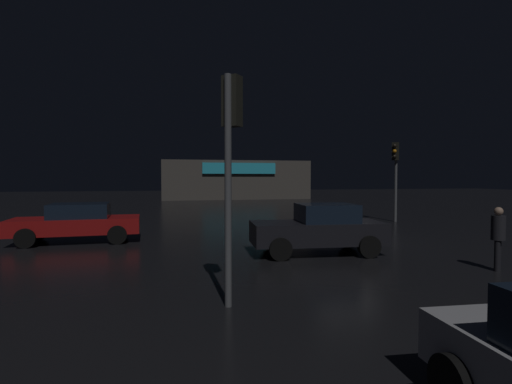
% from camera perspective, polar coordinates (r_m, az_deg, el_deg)
% --- Properties ---
extents(ground_plane, '(120.00, 120.00, 0.00)m').
position_cam_1_polar(ground_plane, '(15.52, 12.26, -6.89)').
color(ground_plane, black).
extents(store_building, '(16.37, 7.10, 4.29)m').
position_cam_1_polar(store_building, '(45.94, -3.22, 1.78)').
color(store_building, '#4C4742').
rests_on(store_building, ground).
extents(traffic_signal_opposite, '(0.42, 0.42, 4.31)m').
position_cam_1_polar(traffic_signal_opposite, '(22.70, 19.50, 3.55)').
color(traffic_signal_opposite, '#595B60').
rests_on(traffic_signal_opposite, ground).
extents(traffic_signal_cross_left, '(0.41, 0.43, 4.31)m').
position_cam_1_polar(traffic_signal_cross_left, '(7.44, -3.63, 7.69)').
color(traffic_signal_cross_left, '#595B60').
rests_on(traffic_signal_cross_left, ground).
extents(car_near, '(4.24, 2.15, 1.58)m').
position_cam_1_polar(car_near, '(12.65, 9.12, -5.27)').
color(car_near, black).
rests_on(car_near, ground).
extents(car_far, '(4.59, 2.24, 1.44)m').
position_cam_1_polar(car_far, '(16.21, -24.39, -3.96)').
color(car_far, '#A51414').
rests_on(car_far, ground).
extents(pedestrian, '(0.48, 0.48, 1.65)m').
position_cam_1_polar(pedestrian, '(11.98, 31.59, -5.18)').
color(pedestrian, black).
rests_on(pedestrian, ground).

